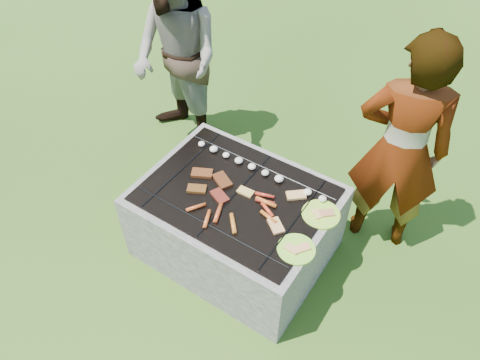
% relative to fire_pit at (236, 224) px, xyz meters
% --- Properties ---
extents(lawn, '(60.00, 60.00, 0.00)m').
position_rel_fire_pit_xyz_m(lawn, '(0.00, 0.00, -0.28)').
color(lawn, '#234611').
rests_on(lawn, ground).
extents(fire_pit, '(1.30, 1.00, 0.62)m').
position_rel_fire_pit_xyz_m(fire_pit, '(0.00, 0.00, 0.00)').
color(fire_pit, '#A8A095').
rests_on(fire_pit, ground).
extents(mushrooms, '(1.05, 0.06, 0.04)m').
position_rel_fire_pit_xyz_m(mushrooms, '(-0.00, 0.26, 0.35)').
color(mushrooms, white).
rests_on(mushrooms, fire_pit).
extents(pork_slabs, '(0.39, 0.30, 0.02)m').
position_rel_fire_pit_xyz_m(pork_slabs, '(-0.19, -0.02, 0.34)').
color(pork_slabs, '#9B471C').
rests_on(pork_slabs, fire_pit).
extents(sausages, '(0.56, 0.48, 0.03)m').
position_rel_fire_pit_xyz_m(sausages, '(0.12, -0.12, 0.34)').
color(sausages, '#BA351E').
rests_on(sausages, fire_pit).
extents(bread_on_grate, '(0.45, 0.44, 0.02)m').
position_rel_fire_pit_xyz_m(bread_on_grate, '(0.28, 0.05, 0.34)').
color(bread_on_grate, tan).
rests_on(bread_on_grate, fire_pit).
extents(plate_far, '(0.26, 0.26, 0.03)m').
position_rel_fire_pit_xyz_m(plate_far, '(0.56, 0.15, 0.33)').
color(plate_far, '#FAF63B').
rests_on(plate_far, fire_pit).
extents(plate_near, '(0.28, 0.28, 0.03)m').
position_rel_fire_pit_xyz_m(plate_near, '(0.56, -0.18, 0.33)').
color(plate_near, '#DBFF3C').
rests_on(plate_near, fire_pit).
extents(cook, '(0.72, 0.58, 1.72)m').
position_rel_fire_pit_xyz_m(cook, '(0.82, 0.74, 0.58)').
color(cook, gray).
rests_on(cook, ground).
extents(bystander, '(1.02, 0.90, 1.74)m').
position_rel_fire_pit_xyz_m(bystander, '(-1.12, 0.79, 0.59)').
color(bystander, gray).
rests_on(bystander, ground).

